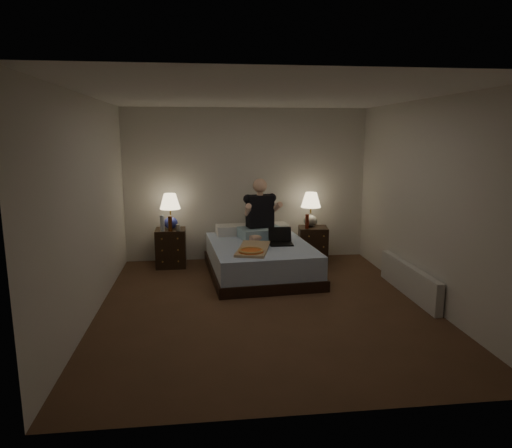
{
  "coord_description": "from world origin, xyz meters",
  "views": [
    {
      "loc": [
        -0.73,
        -5.26,
        2.06
      ],
      "look_at": [
        0.0,
        0.9,
        0.85
      ],
      "focal_mm": 32.0,
      "sensor_mm": 36.0,
      "label": 1
    }
  ],
  "objects": [
    {
      "name": "person",
      "position": [
        0.17,
        1.67,
        0.94
      ],
      "size": [
        0.76,
        0.65,
        0.93
      ],
      "primitive_type": null,
      "rotation": [
        0.0,
        0.0,
        0.22
      ],
      "color": "black",
      "rests_on": "bed"
    },
    {
      "name": "radiator",
      "position": [
        1.93,
        0.18,
        0.2
      ],
      "size": [
        0.1,
        1.6,
        0.4
      ],
      "primitive_type": "cube",
      "color": "silver",
      "rests_on": "floor"
    },
    {
      "name": "beer_bottle_right",
      "position": [
        0.92,
        1.75,
        0.71
      ],
      "size": [
        0.06,
        0.06,
        0.23
      ],
      "primitive_type": "cylinder",
      "color": "#57180C",
      "rests_on": "nightstand_right"
    },
    {
      "name": "water_bottle",
      "position": [
        -1.35,
        1.74,
        0.73
      ],
      "size": [
        0.07,
        0.07,
        0.25
      ],
      "primitive_type": "cylinder",
      "color": "silver",
      "rests_on": "nightstand_left"
    },
    {
      "name": "wall_front",
      "position": [
        0.0,
        -2.25,
        1.25
      ],
      "size": [
        4.0,
        0.0,
        2.5
      ],
      "primitive_type": "cube",
      "rotation": [
        -1.57,
        0.0,
        0.0
      ],
      "color": "silver",
      "rests_on": "ground"
    },
    {
      "name": "nightstand_left",
      "position": [
        -1.24,
        1.89,
        0.3
      ],
      "size": [
        0.47,
        0.42,
        0.61
      ],
      "primitive_type": "cube",
      "rotation": [
        0.0,
        0.0,
        0.0
      ],
      "color": "black",
      "rests_on": "floor"
    },
    {
      "name": "wall_left",
      "position": [
        -2.0,
        0.0,
        1.25
      ],
      "size": [
        0.0,
        4.5,
        2.5
      ],
      "primitive_type": "cube",
      "rotation": [
        1.57,
        0.0,
        1.57
      ],
      "color": "silver",
      "rests_on": "ground"
    },
    {
      "name": "beer_bottle_left",
      "position": [
        -1.23,
        1.74,
        0.72
      ],
      "size": [
        0.06,
        0.06,
        0.23
      ],
      "primitive_type": "cylinder",
      "color": "#52260B",
      "rests_on": "nightstand_left"
    },
    {
      "name": "ceiling",
      "position": [
        0.0,
        0.0,
        2.5
      ],
      "size": [
        4.0,
        4.5,
        0.0
      ],
      "primitive_type": "cube",
      "rotation": [
        3.14,
        0.0,
        0.0
      ],
      "color": "white",
      "rests_on": "ground"
    },
    {
      "name": "wall_back",
      "position": [
        0.0,
        2.25,
        1.25
      ],
      "size": [
        4.0,
        0.0,
        2.5
      ],
      "primitive_type": "cube",
      "rotation": [
        1.57,
        0.0,
        0.0
      ],
      "color": "silver",
      "rests_on": "ground"
    },
    {
      "name": "soda_can",
      "position": [
        -1.12,
        1.75,
        0.66
      ],
      "size": [
        0.07,
        0.07,
        0.1
      ],
      "primitive_type": "cylinder",
      "color": "#A3A39F",
      "rests_on": "nightstand_left"
    },
    {
      "name": "pizza_box",
      "position": [
        -0.09,
        0.68,
        0.52
      ],
      "size": [
        0.59,
        0.84,
        0.08
      ],
      "primitive_type": null,
      "rotation": [
        0.0,
        0.0,
        -0.27
      ],
      "color": "tan",
      "rests_on": "bed"
    },
    {
      "name": "lamp_right",
      "position": [
        1.02,
        1.91,
        0.87
      ],
      "size": [
        0.4,
        0.4,
        0.56
      ],
      "primitive_type": null,
      "rotation": [
        0.0,
        0.0,
        -0.31
      ],
      "color": "gray",
      "rests_on": "nightstand_right"
    },
    {
      "name": "lamp_left",
      "position": [
        -1.24,
        1.92,
        0.89
      ],
      "size": [
        0.39,
        0.39,
        0.56
      ],
      "primitive_type": null,
      "rotation": [
        0.0,
        0.0,
        0.27
      ],
      "color": "navy",
      "rests_on": "nightstand_left"
    },
    {
      "name": "nightstand_right",
      "position": [
        1.05,
        1.85,
        0.3
      ],
      "size": [
        0.5,
        0.46,
        0.59
      ],
      "primitive_type": "cube",
      "rotation": [
        0.0,
        0.0,
        -0.13
      ],
      "color": "black",
      "rests_on": "floor"
    },
    {
      "name": "bed",
      "position": [
        0.11,
        1.29,
        0.24
      ],
      "size": [
        1.58,
        2.02,
        0.48
      ],
      "primitive_type": "cube",
      "rotation": [
        0.0,
        0.0,
        0.09
      ],
      "color": "#5C7FB9",
      "rests_on": "floor"
    },
    {
      "name": "laptop",
      "position": [
        0.4,
        1.18,
        0.6
      ],
      "size": [
        0.34,
        0.28,
        0.24
      ],
      "primitive_type": null,
      "rotation": [
        0.0,
        0.0,
        -0.01
      ],
      "color": "black",
      "rests_on": "bed"
    },
    {
      "name": "floor",
      "position": [
        0.0,
        0.0,
        0.0
      ],
      "size": [
        4.0,
        4.5,
        0.0
      ],
      "primitive_type": "cube",
      "color": "brown",
      "rests_on": "ground"
    },
    {
      "name": "wall_right",
      "position": [
        2.0,
        0.0,
        1.25
      ],
      "size": [
        0.0,
        4.5,
        2.5
      ],
      "primitive_type": "cube",
      "rotation": [
        1.57,
        0.0,
        -1.57
      ],
      "color": "silver",
      "rests_on": "ground"
    }
  ]
}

